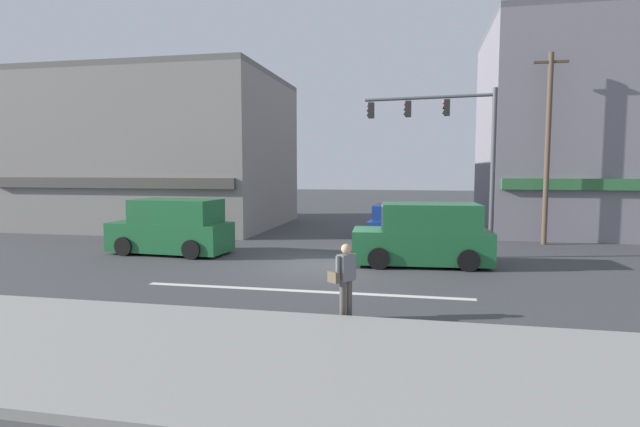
{
  "coord_description": "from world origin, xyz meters",
  "views": [
    {
      "loc": [
        3.07,
        -16.33,
        3.3
      ],
      "look_at": [
        -0.65,
        2.0,
        1.6
      ],
      "focal_mm": 28.0,
      "sensor_mm": 36.0,
      "label": 1
    }
  ],
  "objects_px": {
    "van_approaching_near": "(172,228)",
    "pedestrian_foreground_with_bag": "(345,277)",
    "traffic_light_mast": "(457,141)",
    "utility_pole_near_left": "(185,154)",
    "sedan_crossing_center": "(392,223)",
    "van_crossing_leftbound": "(424,236)",
    "utility_pole_far_right": "(548,146)"
  },
  "relations": [
    {
      "from": "sedan_crossing_center",
      "to": "pedestrian_foreground_with_bag",
      "type": "height_order",
      "value": "pedestrian_foreground_with_bag"
    },
    {
      "from": "utility_pole_far_right",
      "to": "pedestrian_foreground_with_bag",
      "type": "bearing_deg",
      "value": -118.93
    },
    {
      "from": "utility_pole_near_left",
      "to": "van_crossing_leftbound",
      "type": "relative_size",
      "value": 1.62
    },
    {
      "from": "pedestrian_foreground_with_bag",
      "to": "traffic_light_mast",
      "type": "bearing_deg",
      "value": 71.98
    },
    {
      "from": "van_crossing_leftbound",
      "to": "pedestrian_foreground_with_bag",
      "type": "xyz_separation_m",
      "value": [
        -1.72,
        -6.61,
        -0.05
      ]
    },
    {
      "from": "utility_pole_near_left",
      "to": "sedan_crossing_center",
      "type": "bearing_deg",
      "value": 10.06
    },
    {
      "from": "utility_pole_near_left",
      "to": "sedan_crossing_center",
      "type": "distance_m",
      "value": 10.31
    },
    {
      "from": "utility_pole_far_right",
      "to": "pedestrian_foreground_with_bag",
      "type": "distance_m",
      "value": 14.57
    },
    {
      "from": "sedan_crossing_center",
      "to": "pedestrian_foreground_with_bag",
      "type": "relative_size",
      "value": 2.52
    },
    {
      "from": "sedan_crossing_center",
      "to": "pedestrian_foreground_with_bag",
      "type": "bearing_deg",
      "value": -91.12
    },
    {
      "from": "utility_pole_far_right",
      "to": "sedan_crossing_center",
      "type": "distance_m",
      "value": 7.52
    },
    {
      "from": "van_approaching_near",
      "to": "pedestrian_foreground_with_bag",
      "type": "distance_m",
      "value": 10.51
    },
    {
      "from": "utility_pole_near_left",
      "to": "van_crossing_leftbound",
      "type": "distance_m",
      "value": 12.42
    },
    {
      "from": "utility_pole_far_right",
      "to": "van_crossing_leftbound",
      "type": "bearing_deg",
      "value": -131.57
    },
    {
      "from": "utility_pole_near_left",
      "to": "traffic_light_mast",
      "type": "distance_m",
      "value": 12.5
    },
    {
      "from": "traffic_light_mast",
      "to": "utility_pole_near_left",
      "type": "bearing_deg",
      "value": 168.15
    },
    {
      "from": "utility_pole_near_left",
      "to": "pedestrian_foreground_with_bag",
      "type": "bearing_deg",
      "value": -50.41
    },
    {
      "from": "utility_pole_near_left",
      "to": "van_approaching_near",
      "type": "distance_m",
      "value": 5.46
    },
    {
      "from": "traffic_light_mast",
      "to": "pedestrian_foreground_with_bag",
      "type": "height_order",
      "value": "traffic_light_mast"
    },
    {
      "from": "sedan_crossing_center",
      "to": "pedestrian_foreground_with_bag",
      "type": "xyz_separation_m",
      "value": [
        -0.26,
        -13.05,
        0.24
      ]
    },
    {
      "from": "traffic_light_mast",
      "to": "sedan_crossing_center",
      "type": "relative_size",
      "value": 1.47
    },
    {
      "from": "van_approaching_near",
      "to": "pedestrian_foreground_with_bag",
      "type": "relative_size",
      "value": 2.82
    },
    {
      "from": "traffic_light_mast",
      "to": "van_approaching_near",
      "type": "relative_size",
      "value": 1.32
    },
    {
      "from": "van_crossing_leftbound",
      "to": "pedestrian_foreground_with_bag",
      "type": "bearing_deg",
      "value": -104.54
    },
    {
      "from": "traffic_light_mast",
      "to": "van_approaching_near",
      "type": "bearing_deg",
      "value": -170.72
    },
    {
      "from": "van_crossing_leftbound",
      "to": "sedan_crossing_center",
      "type": "bearing_deg",
      "value": 102.78
    },
    {
      "from": "utility_pole_far_right",
      "to": "sedan_crossing_center",
      "type": "relative_size",
      "value": 1.94
    },
    {
      "from": "traffic_light_mast",
      "to": "sedan_crossing_center",
      "type": "bearing_deg",
      "value": 121.29
    },
    {
      "from": "van_crossing_leftbound",
      "to": "traffic_light_mast",
      "type": "bearing_deg",
      "value": 62.17
    },
    {
      "from": "van_approaching_near",
      "to": "utility_pole_far_right",
      "type": "bearing_deg",
      "value": 20.18
    },
    {
      "from": "van_approaching_near",
      "to": "pedestrian_foreground_with_bag",
      "type": "bearing_deg",
      "value": -42.01
    },
    {
      "from": "van_approaching_near",
      "to": "van_crossing_leftbound",
      "type": "xyz_separation_m",
      "value": [
        9.52,
        -0.42,
        0.0
      ]
    }
  ]
}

